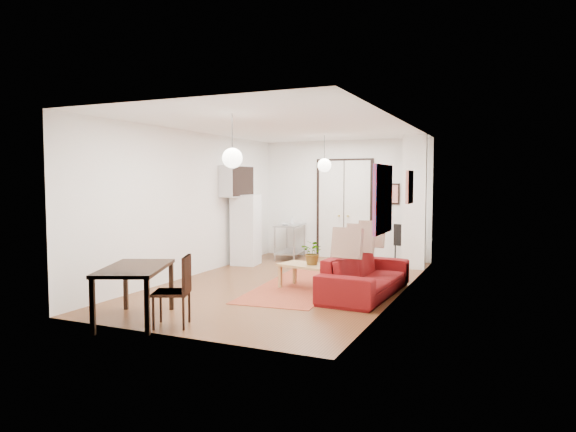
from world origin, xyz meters
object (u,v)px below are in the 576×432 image
at_px(kitchen_counter, 290,237).
at_px(dining_chair_far, 176,284).
at_px(fridge, 246,230).
at_px(black_side_chair, 407,240).
at_px(sofa, 366,275).
at_px(dining_chair_near, 176,284).
at_px(dining_table, 135,273).
at_px(coffee_table, 308,268).

height_order(kitchen_counter, dining_chair_far, dining_chair_far).
distance_m(kitchen_counter, fridge, 1.37).
height_order(fridge, black_side_chair, fridge).
distance_m(sofa, fridge, 3.86).
relative_size(kitchen_counter, fridge, 0.73).
bearing_deg(dining_chair_near, kitchen_counter, 165.56).
xyz_separation_m(kitchen_counter, dining_chair_near, (0.92, -5.90, 0.00)).
distance_m(fridge, dining_chair_near, 4.91).
height_order(dining_table, dining_chair_far, dining_chair_far).
relative_size(sofa, dining_table, 1.50).
bearing_deg(fridge, sofa, -37.97).
height_order(sofa, dining_table, dining_table).
xyz_separation_m(fridge, dining_chair_near, (1.48, -4.67, -0.26)).
bearing_deg(kitchen_counter, black_side_chair, 0.10).
bearing_deg(coffee_table, fridge, 140.11).
distance_m(fridge, dining_table, 4.85).
relative_size(kitchen_counter, dining_chair_near, 1.25).
height_order(coffee_table, dining_table, dining_table).
distance_m(coffee_table, dining_table, 3.20).
xyz_separation_m(dining_table, dining_chair_near, (0.60, 0.09, -0.13)).
height_order(sofa, black_side_chair, black_side_chair).
relative_size(fridge, dining_chair_near, 1.71).
bearing_deg(dining_chair_near, fridge, 174.29).
relative_size(coffee_table, black_side_chair, 1.18).
relative_size(fridge, black_side_chair, 1.72).
xyz_separation_m(sofa, coffee_table, (-1.05, 0.02, 0.04)).
bearing_deg(kitchen_counter, sofa, -56.70).
distance_m(fridge, dining_chair_far, 4.91).
distance_m(coffee_table, black_side_chair, 3.68).
bearing_deg(kitchen_counter, dining_chair_far, -89.18).
bearing_deg(fridge, coffee_table, -47.89).
relative_size(dining_table, black_side_chair, 1.68).
height_order(sofa, fridge, fridge).
distance_m(sofa, kitchen_counter, 4.19).
distance_m(kitchen_counter, dining_chair_near, 5.97).
relative_size(coffee_table, dining_chair_far, 1.17).
xyz_separation_m(dining_table, dining_chair_far, (0.60, 0.09, -0.13)).
bearing_deg(dining_chair_near, coffee_table, 140.86).
distance_m(sofa, dining_chair_far, 3.32).
bearing_deg(dining_chair_far, fridge, 174.29).
relative_size(dining_table, dining_chair_near, 1.67).
height_order(sofa, kitchen_counter, kitchen_counter).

